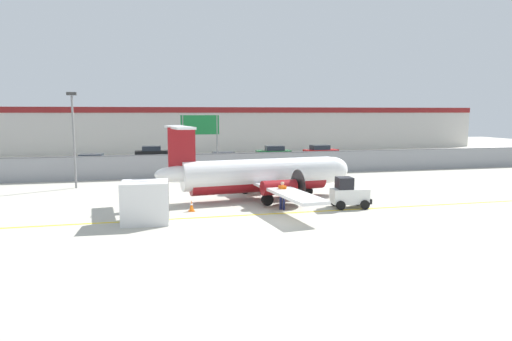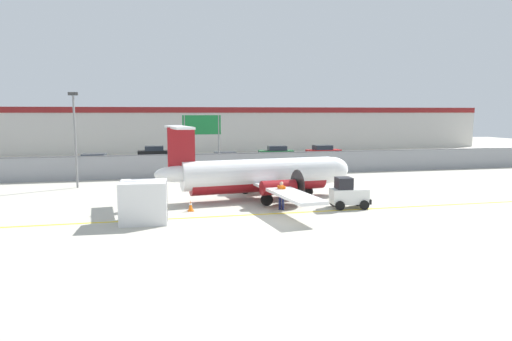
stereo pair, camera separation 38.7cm
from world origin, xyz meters
TOP-DOWN VIEW (x-y plane):
  - ground_plane at (0.00, 2.00)m, footprint 140.00×140.00m
  - perimeter_fence at (0.00, 18.00)m, footprint 98.00×0.10m
  - parking_lot_strip at (0.00, 29.50)m, footprint 98.00×17.00m
  - background_building at (0.00, 47.99)m, footprint 91.00×8.10m
  - commuter_airplane at (0.07, 6.57)m, footprint 13.61×16.08m
  - baggage_tug at (4.44, 2.54)m, footprint 2.42×1.56m
  - ground_crew_worker at (0.34, 2.92)m, footprint 0.48×0.48m
  - cargo_container at (-7.58, 1.50)m, footprint 2.51×2.13m
  - traffic_cone_near_left at (-0.03, 5.32)m, footprint 0.36×0.36m
  - traffic_cone_near_right at (-4.96, 3.76)m, footprint 0.36×0.36m
  - parked_car_0 at (-12.85, 24.52)m, footprint 4.30×2.21m
  - parked_car_1 at (-6.76, 34.09)m, footprint 4.25×2.10m
  - parked_car_2 at (0.14, 23.79)m, footprint 4.24×2.09m
  - parked_car_3 at (7.69, 30.94)m, footprint 4.31×2.23m
  - parked_car_4 at (13.75, 30.80)m, footprint 4.27×2.14m
  - apron_light_pole at (-12.77, 14.12)m, footprint 0.70×0.30m
  - highway_sign at (-2.51, 20.23)m, footprint 3.60×0.14m

SIDE VIEW (x-z plane):
  - ground_plane at x=0.00m, z-range 0.00..0.01m
  - parking_lot_strip at x=0.00m, z-range 0.00..0.12m
  - traffic_cone_near_left at x=-0.03m, z-range -0.01..0.63m
  - traffic_cone_near_right at x=-4.96m, z-range -0.01..0.63m
  - baggage_tug at x=4.44m, z-range -0.08..1.80m
  - parked_car_0 at x=-12.85m, z-range 0.10..1.68m
  - parked_car_1 at x=-6.76m, z-range 0.10..1.68m
  - parked_car_2 at x=0.14m, z-range 0.10..1.68m
  - parked_car_3 at x=7.69m, z-range 0.10..1.68m
  - parked_car_4 at x=13.75m, z-range 0.10..1.68m
  - ground_crew_worker at x=0.34m, z-range 0.10..1.80m
  - cargo_container at x=-7.58m, z-range 0.00..2.20m
  - perimeter_fence at x=0.00m, z-range 0.07..2.17m
  - commuter_airplane at x=0.07m, z-range -0.86..4.06m
  - background_building at x=0.00m, z-range 0.01..6.51m
  - highway_sign at x=-2.51m, z-range 1.39..6.89m
  - apron_light_pole at x=-12.77m, z-range 0.67..7.94m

